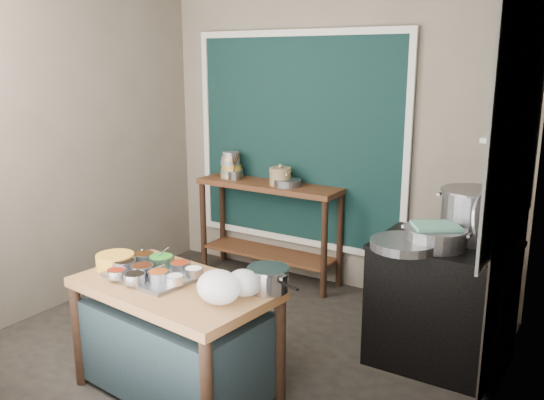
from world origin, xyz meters
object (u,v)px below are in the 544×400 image
Objects in this scene: stove_block at (442,305)px; back_counter at (269,231)px; stock_pot at (473,215)px; prep_table at (176,339)px; steamer at (435,237)px; utensil_cup at (235,175)px; yellow_basin at (115,261)px; saucepan at (268,279)px; condiment_tray at (153,275)px; ceramic_crock at (280,177)px.

back_counter is at bearing 158.98° from stove_block.
stove_block is 0.67m from stock_pot.
prep_table is 2.74× the size of stock_pot.
stove_block is 0.54m from steamer.
prep_table is 2.16m from stock_pot.
prep_table is 2.31m from utensil_cup.
prep_table is at bearing -73.53° from back_counter.
yellow_basin is at bearing -174.59° from prep_table.
steamer reaches higher than prep_table.
yellow_basin is at bearing -150.30° from saucepan.
prep_table is at bearing -136.90° from steamer.
saucepan reaches higher than condiment_tray.
steamer is (1.77, 1.17, 0.15)m from yellow_basin.
utensil_cup is 2.38m from steamer.
condiment_tray is at bearing -68.38° from utensil_cup.
yellow_basin is at bearing -91.36° from ceramic_crock.
prep_table is 0.43m from condiment_tray.
saucepan is at bearing 16.28° from condiment_tray.
utensil_cup reaches higher than saucepan.
stock_pot is at bearing -15.37° from back_counter.
back_counter is 2.10m from steamer.
prep_table is 2.26× the size of condiment_tray.
saucepan reaches higher than stove_block.
ceramic_crock reaches higher than utensil_cup.
utensil_cup is 0.31× the size of stock_pot.
utensil_cup reaches higher than back_counter.
prep_table is 8.92× the size of utensil_cup.
stock_pot is at bearing 42.34° from condiment_tray.
prep_table is 1.81m from steamer.
utensil_cup is at bearing 167.57° from stock_pot.
back_counter is 0.64m from utensil_cup.
condiment_tray is 2.57× the size of ceramic_crock.
prep_table is 1.39× the size of stove_block.
stock_pot is (2.02, -0.55, 0.58)m from back_counter.
stove_block is at bearing -22.09° from ceramic_crock.
utensil_cup reaches higher than prep_table.
steamer is at bearing -20.33° from utensil_cup.
steamer reaches higher than condiment_tray.
saucepan is at bearing 11.95° from yellow_basin.
yellow_basin is (-0.32, -0.01, 0.04)m from condiment_tray.
ceramic_crock reaches higher than saucepan.
yellow_basin is 2.44m from stock_pot.
condiment_tray is 1.21× the size of stock_pot.
condiment_tray is 2.15m from utensil_cup.
back_counter is at bearing 173.94° from ceramic_crock.
back_counter is 5.52× the size of saucepan.
saucepan is at bearing -126.82° from steamer.
saucepan is 0.62× the size of steamer.
stove_block is at bearing 50.87° from prep_table.
yellow_basin is 1.16× the size of ceramic_crock.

